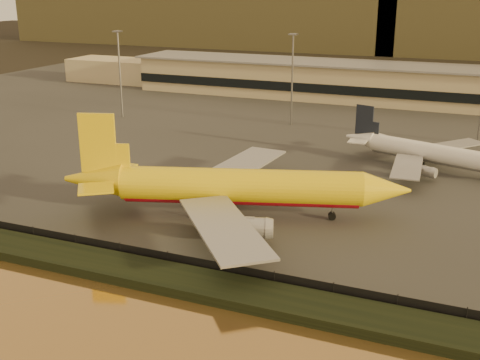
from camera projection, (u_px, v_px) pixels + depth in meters
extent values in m
plane|color=black|center=(197.00, 233.00, 97.87)|extent=(900.00, 900.00, 0.00)
cube|color=black|center=(141.00, 273.00, 82.75)|extent=(320.00, 7.00, 1.40)
cube|color=#2D2D2D|center=(338.00, 118.00, 181.12)|extent=(320.00, 220.00, 0.20)
cube|color=black|center=(156.00, 257.00, 86.07)|extent=(300.00, 0.05, 2.20)
cube|color=tan|center=(360.00, 83.00, 205.51)|extent=(160.00, 22.00, 12.00)
cube|color=black|center=(353.00, 91.00, 196.01)|extent=(160.00, 0.60, 3.00)
cube|color=gray|center=(361.00, 64.00, 203.55)|extent=(164.00, 24.00, 0.60)
cube|color=tan|center=(130.00, 71.00, 244.30)|extent=(50.00, 18.00, 9.00)
cylinder|color=slate|center=(120.00, 76.00, 177.26)|extent=(0.50, 0.50, 25.00)
cube|color=slate|center=(117.00, 31.00, 173.30)|extent=(2.20, 2.20, 0.40)
cylinder|color=slate|center=(292.00, 81.00, 167.70)|extent=(0.50, 0.50, 25.00)
cube|color=slate|center=(293.00, 34.00, 163.74)|extent=(2.20, 2.20, 0.40)
cylinder|color=yellow|center=(241.00, 186.00, 102.28)|extent=(40.81, 18.10, 5.92)
cylinder|color=#B40A18|center=(241.00, 192.00, 102.60)|extent=(39.33, 16.52, 4.61)
cone|color=yellow|center=(387.00, 190.00, 100.27)|extent=(9.39, 8.06, 5.92)
cone|color=yellow|center=(94.00, 179.00, 104.24)|extent=(11.55, 8.75, 5.92)
cube|color=yellow|center=(98.00, 143.00, 102.12)|extent=(6.10, 2.36, 10.35)
cube|color=yellow|center=(116.00, 167.00, 109.52)|extent=(5.71, 5.65, 0.35)
cube|color=yellow|center=(96.00, 188.00, 98.32)|extent=(7.90, 7.88, 0.35)
cube|color=gray|center=(242.00, 165.00, 117.61)|extent=(9.85, 26.12, 0.35)
cylinder|color=gray|center=(255.00, 179.00, 114.25)|extent=(7.49, 5.18, 3.25)
cube|color=gray|center=(224.00, 227.00, 87.78)|extent=(22.48, 24.77, 0.35)
cylinder|color=gray|center=(245.00, 228.00, 91.69)|extent=(7.49, 5.18, 3.25)
cylinder|color=black|center=(332.00, 216.00, 102.54)|extent=(1.55, 1.38, 1.30)
cylinder|color=slate|center=(332.00, 212.00, 102.33)|extent=(0.23, 0.23, 2.66)
cylinder|color=black|center=(214.00, 218.00, 101.66)|extent=(1.55, 1.38, 1.30)
cylinder|color=slate|center=(214.00, 214.00, 101.45)|extent=(0.23, 0.23, 2.66)
cylinder|color=black|center=(218.00, 207.00, 106.70)|extent=(1.55, 1.38, 1.30)
cylinder|color=slate|center=(218.00, 203.00, 106.48)|extent=(0.23, 0.23, 2.66)
cylinder|color=white|center=(434.00, 153.00, 128.93)|extent=(28.55, 12.57, 3.99)
cylinder|color=gray|center=(434.00, 156.00, 129.15)|extent=(27.53, 11.49, 3.11)
cone|color=white|center=(360.00, 138.00, 139.91)|extent=(8.05, 5.99, 3.99)
cube|color=black|center=(364.00, 120.00, 138.05)|extent=(4.27, 1.64, 6.98)
cube|color=white|center=(375.00, 135.00, 141.71)|extent=(5.45, 5.40, 0.24)
cube|color=white|center=(358.00, 141.00, 135.95)|extent=(4.00, 3.80, 0.24)
cube|color=gray|center=(450.00, 145.00, 137.57)|extent=(15.77, 17.36, 0.24)
cylinder|color=gray|center=(454.00, 154.00, 134.73)|extent=(5.23, 3.55, 2.19)
cube|color=gray|center=(407.00, 167.00, 121.72)|extent=(6.88, 18.30, 0.24)
cylinder|color=gray|center=(422.00, 171.00, 122.77)|extent=(5.23, 3.55, 2.19)
cylinder|color=black|center=(416.00, 167.00, 130.52)|extent=(1.05, 0.93, 0.88)
cylinder|color=slate|center=(416.00, 165.00, 130.38)|extent=(0.21, 0.21, 1.79)
cylinder|color=black|center=(423.00, 163.00, 133.12)|extent=(1.05, 0.93, 0.88)
cylinder|color=slate|center=(423.00, 161.00, 132.97)|extent=(0.21, 0.21, 1.79)
cube|color=yellow|center=(304.00, 183.00, 118.46)|extent=(4.47, 2.07, 2.00)
cube|color=white|center=(227.00, 170.00, 127.14)|extent=(3.79, 2.01, 1.64)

